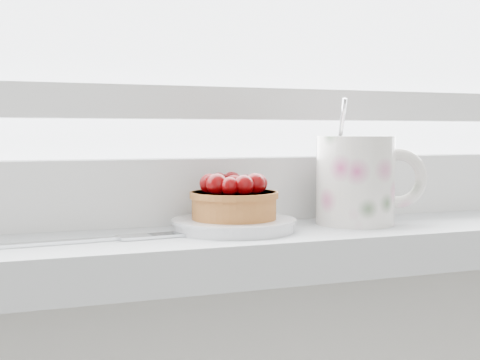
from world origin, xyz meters
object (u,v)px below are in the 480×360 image
saucer (234,225)px  floral_mug (358,178)px  fork (78,241)px  raspberry_tart (234,198)px

saucer → floral_mug: 0.15m
saucer → fork: (-0.15, -0.02, -0.00)m
raspberry_tart → fork: 0.16m
fork → raspberry_tart: bearing=6.5°
fork → floral_mug: bearing=3.2°
fork → saucer: bearing=6.5°
floral_mug → fork: floral_mug is taller
saucer → raspberry_tart: (-0.00, -0.00, 0.03)m
saucer → fork: size_ratio=0.64×
saucer → fork: 0.16m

